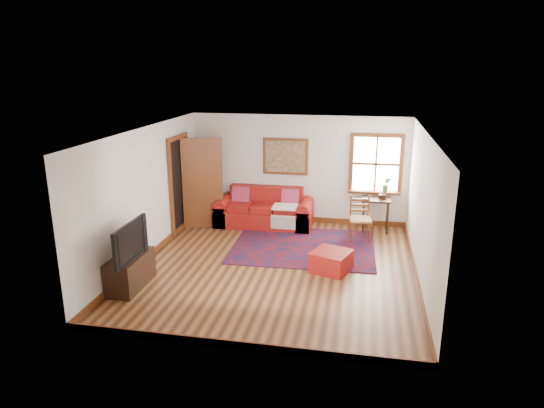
% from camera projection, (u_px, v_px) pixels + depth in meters
% --- Properties ---
extents(ground, '(5.50, 5.50, 0.00)m').
position_uv_depth(ground, '(277.00, 267.00, 8.96)').
color(ground, '#442312').
rests_on(ground, ground).
extents(room_envelope, '(5.04, 5.54, 2.52)m').
position_uv_depth(room_envelope, '(277.00, 180.00, 8.51)').
color(room_envelope, silver).
rests_on(room_envelope, ground).
extents(window, '(1.18, 0.20, 1.38)m').
position_uv_depth(window, '(377.00, 170.00, 10.81)').
color(window, white).
rests_on(window, ground).
extents(doorway, '(0.89, 1.08, 2.14)m').
position_uv_depth(doorway, '(194.00, 183.00, 10.74)').
color(doorway, black).
rests_on(doorway, ground).
extents(framed_artwork, '(1.05, 0.07, 0.85)m').
position_uv_depth(framed_artwork, '(285.00, 157.00, 11.13)').
color(framed_artwork, brown).
rests_on(framed_artwork, ground).
extents(persian_rug, '(2.92, 2.37, 0.02)m').
position_uv_depth(persian_rug, '(303.00, 246.00, 9.91)').
color(persian_rug, '#5B0D15').
rests_on(persian_rug, ground).
extents(red_leather_sofa, '(2.21, 0.91, 0.86)m').
position_uv_depth(red_leather_sofa, '(265.00, 213.00, 11.19)').
color(red_leather_sofa, maroon).
rests_on(red_leather_sofa, ground).
extents(red_ottoman, '(0.82, 0.82, 0.36)m').
position_uv_depth(red_ottoman, '(331.00, 261.00, 8.75)').
color(red_ottoman, maroon).
rests_on(red_ottoman, ground).
extents(side_table, '(0.63, 0.47, 0.75)m').
position_uv_depth(side_table, '(376.00, 204.00, 10.69)').
color(side_table, black).
rests_on(side_table, ground).
extents(ladder_back_chair, '(0.49, 0.48, 0.94)m').
position_uv_depth(ladder_back_chair, '(360.00, 217.00, 10.20)').
color(ladder_back_chair, tan).
rests_on(ladder_back_chair, ground).
extents(media_cabinet, '(0.46, 1.01, 0.56)m').
position_uv_depth(media_cabinet, '(130.00, 271.00, 8.08)').
color(media_cabinet, black).
rests_on(media_cabinet, ground).
extents(television, '(0.14, 1.09, 0.63)m').
position_uv_depth(television, '(124.00, 241.00, 7.78)').
color(television, black).
rests_on(television, media_cabinet).
extents(candle_hurricane, '(0.12, 0.12, 0.18)m').
position_uv_depth(candle_hurricane, '(142.00, 243.00, 8.35)').
color(candle_hurricane, silver).
rests_on(candle_hurricane, media_cabinet).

